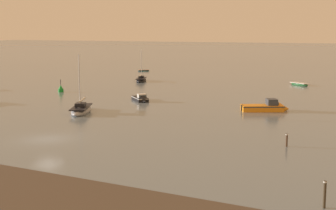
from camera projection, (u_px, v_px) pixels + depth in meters
ground_plane at (47, 139)px, 46.22m from camera, size 800.00×800.00×0.00m
sailboat_moored_0 at (141, 80)px, 99.78m from camera, size 4.10×6.29×6.77m
motorboat_moored_1 at (269, 108)px, 62.65m from camera, size 6.41×4.92×2.34m
sailboat_moored_2 at (81, 110)px, 61.48m from camera, size 5.06×7.12×7.74m
rowboat_moored_1 at (300, 84)px, 92.59m from camera, size 4.32×3.61×0.67m
motorboat_moored_4 at (141, 100)px, 71.24m from camera, size 4.33×4.13×1.69m
rowboat_moored_2 at (144, 71)px, 125.15m from camera, size 2.88×2.70×0.46m
channel_buoy at (61, 89)px, 82.24m from camera, size 0.90×0.90×2.30m
mooring_post_near at (325, 195)px, 28.12m from camera, size 0.22×0.22×1.81m
mooring_post_left at (287, 140)px, 43.21m from camera, size 0.22×0.22×1.28m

